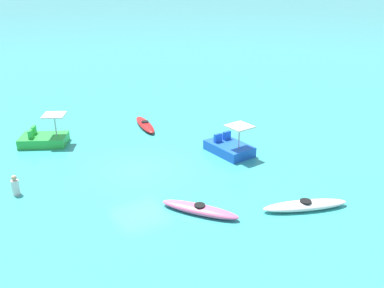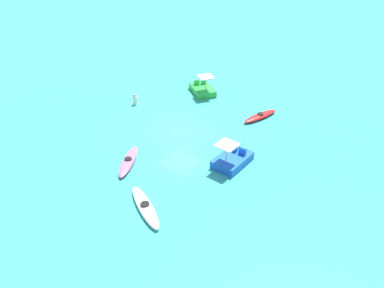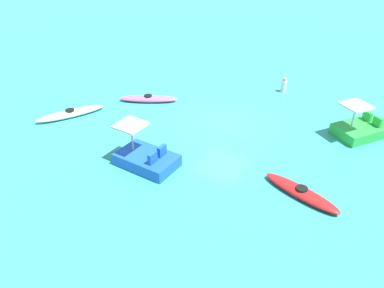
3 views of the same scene
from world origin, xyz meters
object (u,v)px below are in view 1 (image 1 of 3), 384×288
Objects in this scene: kayak_pink at (200,209)px; person_near_shore at (15,186)px; pedal_boat_green at (44,139)px; kayak_red at (145,125)px; pedal_boat_blue at (229,147)px; kayak_white at (305,205)px.

person_near_shore reaches higher than kayak_pink.
person_near_shore is at bearing -25.92° from pedal_boat_green.
kayak_red is at bearing 165.54° from kayak_pink.
person_near_shore is (-1.24, -10.09, 0.05)m from pedal_boat_blue.
kayak_red and kayak_pink have the same top height.
pedal_boat_blue is (-4.05, 4.45, 0.17)m from kayak_pink.
pedal_boat_green is (-0.42, -5.76, 0.17)m from kayak_red.
pedal_boat_blue is 2.88× the size of person_near_shore.
person_near_shore reaches higher than kayak_white.
kayak_pink is at bearing 46.84° from person_near_shore.
kayak_white is 6.05m from pedal_boat_blue.
kayak_white is 1.35× the size of pedal_boat_blue.
pedal_boat_blue is at bearing 172.33° from kayak_white.
kayak_pink is at bearing 17.49° from pedal_boat_green.
pedal_boat_green is 3.21× the size of person_near_shore.
pedal_boat_green is at bearing -128.89° from pedal_boat_blue.
pedal_boat_blue is 9.87m from pedal_boat_green.
pedal_boat_blue is 10.17m from person_near_shore.
kayak_white is at bearing -7.67° from pedal_boat_blue.
kayak_red is 9.35m from person_near_shore.
kayak_white is at bearing 52.12° from person_near_shore.
pedal_boat_green is at bearing -94.20° from kayak_red.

